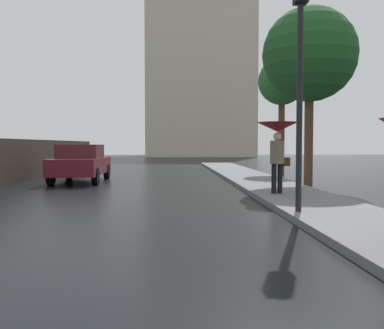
# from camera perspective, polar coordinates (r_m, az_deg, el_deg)

# --- Properties ---
(car_maroon_near_kerb) EXTENTS (1.85, 4.50, 1.49)m
(car_maroon_near_kerb) POSITION_cam_1_polar(r_m,az_deg,el_deg) (18.08, -14.24, 0.23)
(car_maroon_near_kerb) COLOR maroon
(car_maroon_near_kerb) RESTS_ON ground
(pedestrian_with_umbrella_near) EXTENTS (1.12, 1.12, 1.97)m
(pedestrian_with_umbrella_near) POSITION_cam_1_polar(r_m,az_deg,el_deg) (12.32, 11.05, 3.63)
(pedestrian_with_umbrella_near) COLOR black
(pedestrian_with_umbrella_near) RESTS_ON sidewalk_strip
(traffic_light) EXTENTS (0.26, 0.39, 4.91)m
(traffic_light) POSITION_cam_1_polar(r_m,az_deg,el_deg) (9.31, 13.92, 14.96)
(traffic_light) COLOR black
(traffic_light) RESTS_ON sidewalk_strip
(street_tree_near) EXTENTS (2.29, 2.29, 5.69)m
(street_tree_near) POSITION_cam_1_polar(r_m,az_deg,el_deg) (21.93, 11.60, 10.37)
(street_tree_near) COLOR #4C3823
(street_tree_near) RESTS_ON ground
(street_tree_far) EXTENTS (3.35, 3.35, 6.38)m
(street_tree_far) POSITION_cam_1_polar(r_m,az_deg,el_deg) (16.59, 15.05, 13.58)
(street_tree_far) COLOR #4C3823
(street_tree_far) RESTS_ON ground
(distant_tower) EXTENTS (13.15, 10.65, 23.64)m
(distant_tower) POSITION_cam_1_polar(r_m,az_deg,el_deg) (56.79, 0.90, 11.34)
(distant_tower) COLOR beige
(distant_tower) RESTS_ON ground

